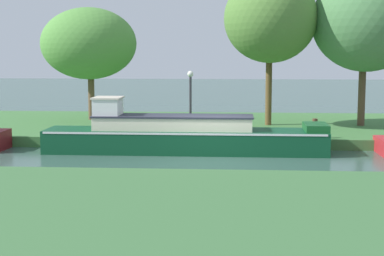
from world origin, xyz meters
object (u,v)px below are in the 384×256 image
Objects in this scene: forest_barge at (182,135)px; mooring_post_far at (315,128)px; willow_tree_centre at (270,19)px; willow_tree_left at (89,44)px; willow_tree_right at (367,21)px; lamp_post at (190,93)px.

forest_barge is 5.07m from mooring_post_far.
mooring_post_far is (1.53, -3.56, -4.27)m from willow_tree_centre.
willow_tree_right reaches higher than willow_tree_left.
forest_barge is 1.52× the size of willow_tree_right.
willow_tree_left is at bearing 151.47° from mooring_post_far.
lamp_post is (-7.33, -2.64, -2.94)m from willow_tree_right.
willow_tree_centre is at bearing -178.66° from willow_tree_right.
lamp_post is at bearing 168.00° from mooring_post_far.
mooring_post_far is at bearing 13.56° from forest_barge.
lamp_post is at bearing -40.46° from willow_tree_left.
willow_tree_left is 0.79× the size of willow_tree_right.
willow_tree_right is 2.69× the size of lamp_post.
willow_tree_centre is at bearing 38.05° from lamp_post.
willow_tree_right is at bearing 55.15° from mooring_post_far.
willow_tree_right is (12.45, -1.73, 0.93)m from willow_tree_left.
forest_barge is at bearing -93.68° from lamp_post.
willow_tree_left is at bearing 172.11° from willow_tree_right.
willow_tree_left is 8.63m from willow_tree_centre.
mooring_post_far is (4.78, -1.02, -1.23)m from lamp_post.
willow_tree_right reaches higher than willow_tree_centre.
mooring_post_far is (-2.55, -3.66, -4.17)m from willow_tree_right.
lamp_post is 5.04m from mooring_post_far.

